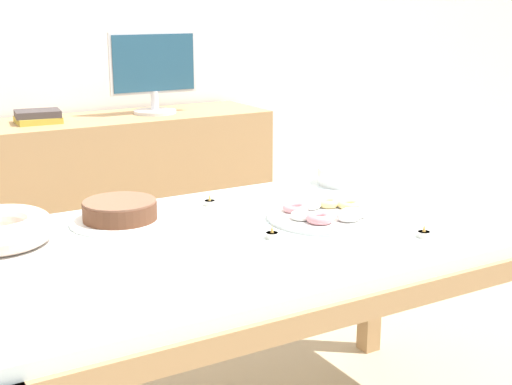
# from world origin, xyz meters

# --- Properties ---
(wall_back) EXTENTS (8.00, 0.10, 2.60)m
(wall_back) POSITION_xyz_m (0.00, 1.75, 1.30)
(wall_back) COLOR white
(wall_back) RESTS_ON ground
(dining_table) EXTENTS (1.68, 0.95, 0.76)m
(dining_table) POSITION_xyz_m (0.00, 0.00, 0.67)
(dining_table) COLOR silver
(dining_table) RESTS_ON ground
(sideboard) EXTENTS (1.62, 0.44, 0.89)m
(sideboard) POSITION_xyz_m (0.00, 1.45, 0.44)
(sideboard) COLOR tan
(sideboard) RESTS_ON ground
(computer_monitor) EXTENTS (0.42, 0.20, 0.38)m
(computer_monitor) POSITION_xyz_m (0.29, 1.45, 1.08)
(computer_monitor) COLOR silver
(computer_monitor) RESTS_ON sideboard
(book_stack) EXTENTS (0.20, 0.17, 0.06)m
(book_stack) POSITION_xyz_m (-0.25, 1.45, 0.91)
(book_stack) COLOR #B29933
(book_stack) RESTS_ON sideboard
(cake_chocolate_round) EXTENTS (0.29, 0.29, 0.07)m
(cake_chocolate_round) POSITION_xyz_m (-0.31, 0.26, 0.79)
(cake_chocolate_round) COLOR white
(cake_chocolate_round) RESTS_ON dining_table
(pastry_platter) EXTENTS (0.37, 0.37, 0.04)m
(pastry_platter) POSITION_xyz_m (0.24, -0.01, 0.77)
(pastry_platter) COLOR white
(pastry_platter) RESTS_ON dining_table
(plate_stack) EXTENTS (0.21, 0.21, 0.06)m
(plate_stack) POSITION_xyz_m (0.56, 0.31, 0.79)
(plate_stack) COLOR white
(plate_stack) RESTS_ON dining_table
(tealight_near_cakes) EXTENTS (0.04, 0.04, 0.04)m
(tealight_near_cakes) POSITION_xyz_m (-0.00, -0.08, 0.77)
(tealight_near_cakes) COLOR silver
(tealight_near_cakes) RESTS_ON dining_table
(tealight_near_front) EXTENTS (0.04, 0.04, 0.04)m
(tealight_near_front) POSITION_xyz_m (0.37, -0.29, 0.77)
(tealight_near_front) COLOR silver
(tealight_near_front) RESTS_ON dining_table
(tealight_right_edge) EXTENTS (0.04, 0.04, 0.04)m
(tealight_right_edge) POSITION_xyz_m (-0.00, 0.30, 0.77)
(tealight_right_edge) COLOR silver
(tealight_right_edge) RESTS_ON dining_table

